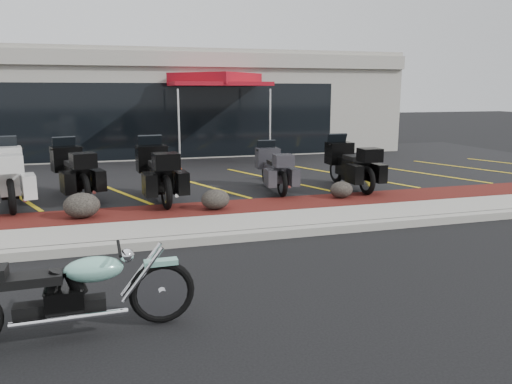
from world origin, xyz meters
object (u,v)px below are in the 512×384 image
object	(u,v)px
hero_cruiser	(162,283)
touring_white	(6,167)
popup_canopy	(215,81)
traffic_cone	(178,166)

from	to	relation	value
hero_cruiser	touring_white	bearing A→B (deg)	109.99
popup_canopy	hero_cruiser	bearing A→B (deg)	-94.39
touring_white	traffic_cone	xyz separation A→B (m)	(4.15, 2.35, -0.48)
touring_white	popup_canopy	xyz separation A→B (m)	(5.86, 4.96, 2.00)
touring_white	traffic_cone	bearing A→B (deg)	-72.64
touring_white	popup_canopy	world-z (taller)	popup_canopy
hero_cruiser	traffic_cone	size ratio (longest dim) A/B	6.05
traffic_cone	popup_canopy	size ratio (longest dim) A/B	0.12
traffic_cone	popup_canopy	xyz separation A→B (m)	(1.71, 2.61, 2.48)
hero_cruiser	traffic_cone	distance (m)	9.40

